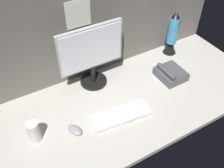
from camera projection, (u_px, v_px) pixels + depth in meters
ground_plane at (130, 99)px, 165.87cm from camera, size 180.00×80.00×3.00cm
cubicle_wall_back at (100, 19)px, 162.80cm from camera, size 180.00×5.50×75.18cm
monitor at (91, 54)px, 159.78cm from camera, size 42.94×18.00×42.22cm
keyboard at (121, 115)px, 152.60cm from camera, size 38.26×17.22×2.00cm
mouse at (75, 130)px, 143.87cm from camera, size 8.68×10.97×3.40cm
mug_ceramic_white at (34, 131)px, 137.29cm from camera, size 6.62×6.62×12.98cm
lava_lamp at (172, 37)px, 190.99cm from camera, size 10.24×10.24×33.51cm
desk_phone at (170, 74)px, 176.79cm from camera, size 17.05×19.04×8.80cm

